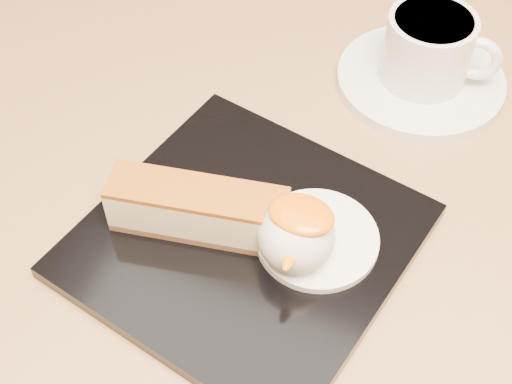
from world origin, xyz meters
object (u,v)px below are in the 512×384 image
at_px(table, 240,292).
at_px(dessert_plate, 246,240).
at_px(ice_cream_scoop, 296,236).
at_px(cheesecake, 198,209).
at_px(saucer, 420,80).
at_px(coffee_cup, 430,48).

xyz_separation_m(table, dessert_plate, (0.03, -0.05, 0.16)).
relative_size(table, dessert_plate, 3.64).
distance_m(dessert_plate, ice_cream_scoop, 0.05).
xyz_separation_m(cheesecake, saucer, (0.11, 0.23, -0.03)).
xyz_separation_m(dessert_plate, saucer, (0.08, 0.22, -0.00)).
bearing_deg(cheesecake, coffee_cup, 53.52).
bearing_deg(cheesecake, ice_cream_scoop, -9.97).
xyz_separation_m(cheesecake, ice_cream_scoop, (0.08, 0.00, 0.01)).
bearing_deg(dessert_plate, ice_cream_scoop, -7.13).
bearing_deg(coffee_cup, dessert_plate, -112.63).
bearing_deg(table, saucer, 59.21).
bearing_deg(dessert_plate, cheesecake, -171.87).
height_order(dessert_plate, cheesecake, cheesecake).
height_order(table, coffee_cup, coffee_cup).
xyz_separation_m(ice_cream_scoop, coffee_cup, (0.04, 0.23, 0.00)).
xyz_separation_m(ice_cream_scoop, saucer, (0.04, 0.23, -0.03)).
relative_size(cheesecake, ice_cream_scoop, 2.44).
xyz_separation_m(table, ice_cream_scoop, (0.07, -0.05, 0.19)).
relative_size(dessert_plate, coffee_cup, 2.17).
height_order(table, saucer, saucer).
relative_size(cheesecake, saucer, 0.88).
distance_m(cheesecake, ice_cream_scoop, 0.08).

